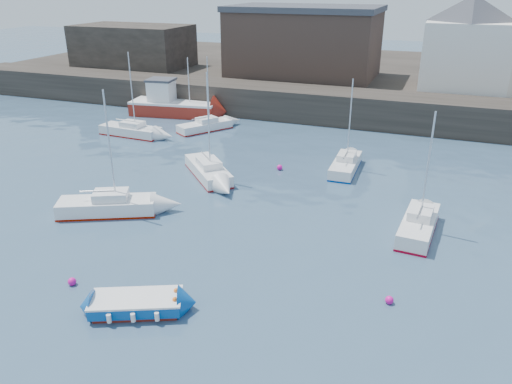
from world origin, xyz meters
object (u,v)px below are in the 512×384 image
(sailboat_b, at_px, (208,170))
(sailboat_h, at_px, (205,126))
(sailboat_e, at_px, (131,130))
(sailboat_a, at_px, (108,206))
(buoy_mid, at_px, (389,303))
(sailboat_f, at_px, (346,165))
(blue_dinghy, at_px, (136,304))
(buoy_near, at_px, (73,285))
(buoy_far, at_px, (280,170))
(fishing_boat, at_px, (172,104))
(sailboat_c, at_px, (419,225))

(sailboat_b, relative_size, sailboat_h, 1.12)
(sailboat_b, distance_m, sailboat_e, 12.89)
(sailboat_a, height_order, buoy_mid, sailboat_a)
(sailboat_a, relative_size, sailboat_e, 1.01)
(buoy_mid, bearing_deg, sailboat_f, 108.08)
(blue_dinghy, relative_size, sailboat_b, 0.56)
(sailboat_h, distance_m, buoy_mid, 29.08)
(buoy_near, relative_size, buoy_mid, 1.03)
(sailboat_b, height_order, buoy_near, sailboat_b)
(sailboat_a, height_order, sailboat_e, sailboat_a)
(sailboat_b, xyz_separation_m, buoy_far, (4.37, 3.10, -0.49))
(blue_dinghy, relative_size, sailboat_e, 0.56)
(sailboat_f, bearing_deg, sailboat_h, 157.72)
(buoy_near, relative_size, buoy_far, 0.92)
(blue_dinghy, xyz_separation_m, sailboat_f, (4.88, 20.06, 0.06))
(sailboat_f, bearing_deg, fishing_boat, 153.59)
(buoy_near, bearing_deg, sailboat_f, 65.53)
(sailboat_h, xyz_separation_m, buoy_far, (9.82, -7.49, -0.44))
(blue_dinghy, height_order, sailboat_f, sailboat_f)
(sailboat_h, distance_m, buoy_near, 25.92)
(fishing_boat, bearing_deg, sailboat_e, -87.90)
(sailboat_a, xyz_separation_m, buoy_far, (7.32, 10.81, -0.53))
(blue_dinghy, bearing_deg, sailboat_h, 110.17)
(sailboat_f, height_order, sailboat_h, sailboat_h)
(fishing_boat, bearing_deg, sailboat_f, -26.41)
(sailboat_c, height_order, buoy_far, sailboat_c)
(fishing_boat, xyz_separation_m, buoy_mid, (25.36, -25.69, -1.14))
(sailboat_a, distance_m, buoy_far, 13.07)
(blue_dinghy, relative_size, sailboat_c, 0.61)
(sailboat_b, xyz_separation_m, sailboat_e, (-11.00, 6.72, -0.01))
(sailboat_e, relative_size, buoy_mid, 19.77)
(sailboat_e, xyz_separation_m, buoy_near, (11.13, -21.43, -0.48))
(sailboat_a, xyz_separation_m, sailboat_f, (11.91, 12.39, -0.06))
(buoy_mid, bearing_deg, fishing_boat, 134.62)
(sailboat_b, xyz_separation_m, buoy_mid, (14.07, -10.95, -0.49))
(sailboat_h, bearing_deg, buoy_near, -77.54)
(buoy_mid, bearing_deg, buoy_near, -164.88)
(blue_dinghy, distance_m, sailboat_e, 26.75)
(fishing_boat, height_order, sailboat_c, sailboat_c)
(sailboat_a, relative_size, buoy_mid, 20.05)
(buoy_near, xyz_separation_m, buoy_mid, (13.93, 3.76, 0.00))
(sailboat_b, bearing_deg, buoy_far, 35.37)
(sailboat_a, xyz_separation_m, buoy_mid, (17.02, -3.24, -0.53))
(sailboat_f, distance_m, buoy_near, 21.32)
(buoy_near, bearing_deg, sailboat_b, 90.51)
(sailboat_h, distance_m, buoy_far, 12.36)
(sailboat_b, distance_m, sailboat_f, 10.11)
(sailboat_e, distance_m, buoy_far, 15.79)
(blue_dinghy, xyz_separation_m, buoy_near, (-3.95, 0.66, -0.41))
(blue_dinghy, bearing_deg, buoy_mid, 23.91)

